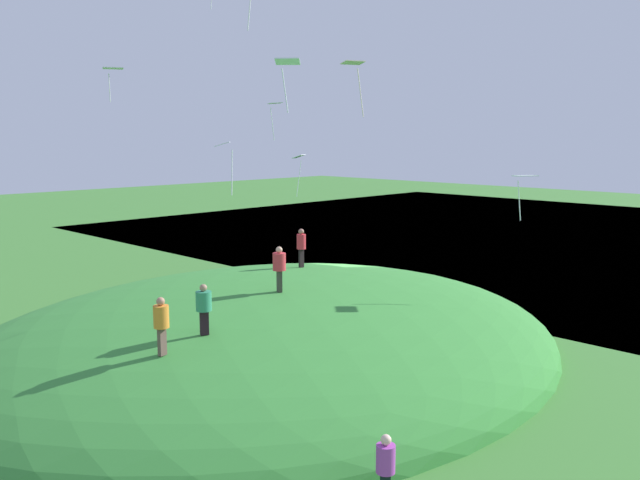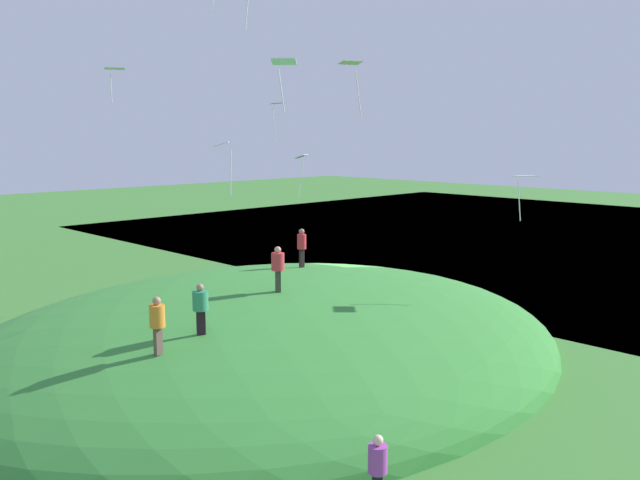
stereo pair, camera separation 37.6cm
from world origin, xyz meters
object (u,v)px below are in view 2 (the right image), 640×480
object	(u,v)px
kite_12	(222,148)
mooring_post	(352,280)
person_near_shore	(157,319)
kite_9	(284,65)
person_watching_kites	(378,462)
kite_4	(524,179)
kite_7	(114,70)
kite_10	(352,67)
person_on_hilltop	(200,303)
kite_1	(277,105)
person_with_child	(302,243)
kite_0	(301,160)
person_walking_path	(278,264)

from	to	relation	value
kite_12	mooring_post	bearing A→B (deg)	-159.19
person_near_shore	kite_9	bearing A→B (deg)	146.83
person_watching_kites	kite_4	bearing A→B (deg)	-115.15
kite_4	kite_7	size ratio (longest dim) A/B	1.19
person_watching_kites	kite_4	distance (m)	13.75
kite_10	person_near_shore	bearing A→B (deg)	-10.20
person_on_hilltop	kite_1	size ratio (longest dim) A/B	0.80
person_on_hilltop	kite_7	size ratio (longest dim) A/B	1.07
kite_4	kite_10	size ratio (longest dim) A/B	0.97
person_with_child	mooring_post	bearing A→B (deg)	-150.72
kite_1	kite_9	distance (m)	15.55
kite_7	kite_1	bearing A→B (deg)	173.75
kite_0	kite_4	distance (m)	14.90
person_walking_path	kite_12	size ratio (longest dim) A/B	0.88
kite_4	person_walking_path	bearing A→B (deg)	-38.06
person_walking_path	person_near_shore	bearing A→B (deg)	130.60
person_walking_path	kite_1	distance (m)	13.12
kite_4	kite_12	world-z (taller)	kite_12
kite_4	person_with_child	bearing A→B (deg)	-71.60
person_on_hilltop	person_near_shore	world-z (taller)	person_on_hilltop
kite_4	kite_1	bearing A→B (deg)	-91.29
person_watching_kites	person_near_shore	bearing A→B (deg)	-30.08
person_watching_kites	person_near_shore	world-z (taller)	person_near_shore
person_with_child	kite_12	bearing A→B (deg)	24.15
kite_4	kite_7	world-z (taller)	kite_7
person_on_hilltop	mooring_post	distance (m)	16.93
kite_0	kite_10	world-z (taller)	kite_10
kite_7	kite_12	distance (m)	8.80
kite_9	mooring_post	xyz separation A→B (m)	(-12.90, -9.11, -9.75)
person_walking_path	kite_0	size ratio (longest dim) A/B	0.73
person_on_hilltop	person_with_child	size ratio (longest dim) A/B	0.91
person_watching_kites	person_on_hilltop	bearing A→B (deg)	-42.80
kite_0	kite_12	bearing A→B (deg)	34.76
kite_7	mooring_post	bearing A→B (deg)	162.08
person_walking_path	kite_0	world-z (taller)	kite_0
kite_12	kite_10	bearing A→B (deg)	113.56
person_on_hilltop	kite_0	world-z (taller)	kite_0
person_watching_kites	mooring_post	bearing A→B (deg)	-85.90
kite_7	kite_12	world-z (taller)	kite_7
person_near_shore	mooring_post	distance (m)	18.43
kite_12	person_with_child	bearing A→B (deg)	-161.94
person_near_shore	kite_4	distance (m)	14.36
person_watching_kites	person_walking_path	bearing A→B (deg)	-68.47
kite_0	kite_1	xyz separation A→B (m)	(2.00, 0.31, 2.88)
kite_10	kite_4	bearing A→B (deg)	157.65
kite_1	kite_12	xyz separation A→B (m)	(8.87, 7.23, -2.02)
kite_0	kite_9	distance (m)	17.44
person_watching_kites	kite_4	world-z (taller)	kite_4
person_walking_path	kite_7	world-z (taller)	kite_7
person_with_child	kite_9	bearing A→B (deg)	49.95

